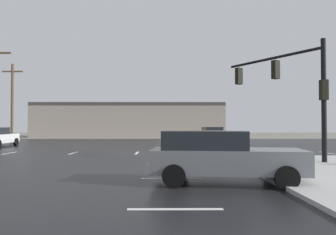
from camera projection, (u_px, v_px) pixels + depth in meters
ground_plane at (169, 153)px, 20.91m from camera, size 120.00×120.00×0.00m
road_asphalt at (169, 153)px, 20.91m from camera, size 44.00×44.00×0.02m
snow_strip_curbside at (267, 157)px, 16.96m from camera, size 4.00×1.60×0.06m
lane_markings at (189, 155)px, 19.55m from camera, size 36.15×36.15×0.01m
traffic_signal_mast at (291, 82)px, 16.25m from camera, size 3.28×5.24×5.50m
strip_building_background at (130, 120)px, 50.75m from camera, size 27.84×8.00×5.04m
sedan_tan at (211, 134)px, 33.27m from camera, size 2.31×4.64×1.58m
sedan_grey at (221, 156)px, 10.05m from camera, size 4.68×2.45×1.58m
utility_pole_distant at (12, 101)px, 35.35m from camera, size 2.20×0.28×8.30m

